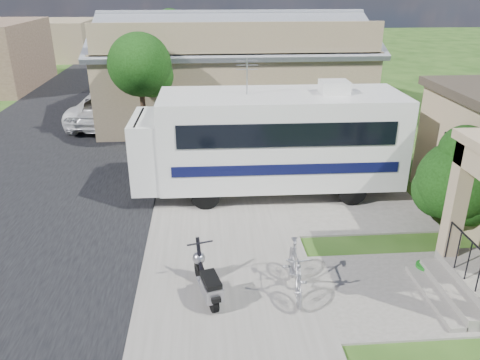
{
  "coord_description": "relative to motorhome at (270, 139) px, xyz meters",
  "views": [
    {
      "loc": [
        -1.4,
        -9.15,
        6.28
      ],
      "look_at": [
        -0.5,
        2.5,
        1.3
      ],
      "focal_mm": 35.0,
      "sensor_mm": 36.0,
      "label": 1
    }
  ],
  "objects": [
    {
      "name": "ground",
      "position": [
        -0.59,
        -4.52,
        -1.79
      ],
      "size": [
        120.0,
        120.0,
        0.0
      ],
      "primitive_type": "plane",
      "color": "#1D3E10"
    },
    {
      "name": "street_slab",
      "position": [
        -8.09,
        5.48,
        -1.78
      ],
      "size": [
        9.0,
        80.0,
        0.02
      ],
      "primitive_type": "cube",
      "color": "black",
      "rests_on": "ground"
    },
    {
      "name": "sidewalk_slab",
      "position": [
        -1.59,
        5.48,
        -1.76
      ],
      "size": [
        4.0,
        80.0,
        0.06
      ],
      "primitive_type": "cube",
      "color": "slate",
      "rests_on": "ground"
    },
    {
      "name": "driveway_slab",
      "position": [
        0.91,
        -0.02,
        -1.77
      ],
      "size": [
        7.0,
        6.0,
        0.05
      ],
      "primitive_type": "cube",
      "color": "slate",
      "rests_on": "ground"
    },
    {
      "name": "walk_slab",
      "position": [
        2.41,
        -5.52,
        -1.77
      ],
      "size": [
        4.0,
        3.0,
        0.05
      ],
      "primitive_type": "cube",
      "color": "slate",
      "rests_on": "ground"
    },
    {
      "name": "warehouse",
      "position": [
        -0.59,
        9.45,
        0.19
      ],
      "size": [
        12.5,
        8.4,
        5.04
      ],
      "color": "#877554",
      "rests_on": "ground"
    },
    {
      "name": "distant_bldg_near",
      "position": [
        -15.59,
        29.48,
        -0.19
      ],
      "size": [
        8.0,
        7.0,
        3.2
      ],
      "primitive_type": "cube",
      "color": "#877554",
      "rests_on": "ground"
    },
    {
      "name": "street_tree_a",
      "position": [
        -4.29,
        4.53,
        1.45
      ],
      "size": [
        2.44,
        2.4,
        4.58
      ],
      "color": "#302115",
      "rests_on": "ground"
    },
    {
      "name": "street_tree_b",
      "position": [
        -4.29,
        14.53,
        1.6
      ],
      "size": [
        2.44,
        2.4,
        4.73
      ],
      "color": "#302115",
      "rests_on": "ground"
    },
    {
      "name": "street_tree_c",
      "position": [
        -4.29,
        23.53,
        1.31
      ],
      "size": [
        2.44,
        2.4,
        4.42
      ],
      "color": "#302115",
      "rests_on": "ground"
    },
    {
      "name": "motorhome",
      "position": [
        0.0,
        0.0,
        0.0
      ],
      "size": [
        8.18,
        2.75,
        4.18
      ],
      "rotation": [
        0.0,
        0.0,
        -0.01
      ],
      "color": "silver",
      "rests_on": "ground"
    },
    {
      "name": "shrub",
      "position": [
        4.69,
        -2.76,
        -0.29
      ],
      "size": [
        2.4,
        2.29,
        2.94
      ],
      "color": "#302115",
      "rests_on": "ground"
    },
    {
      "name": "scooter",
      "position": [
        -2.05,
        -5.44,
        -1.31
      ],
      "size": [
        0.75,
        1.61,
        1.07
      ],
      "rotation": [
        0.0,
        0.0,
        0.26
      ],
      "color": "black",
      "rests_on": "ground"
    },
    {
      "name": "bicycle",
      "position": [
        -0.16,
        -5.35,
        -1.23
      ],
      "size": [
        0.64,
        1.9,
        1.12
      ],
      "primitive_type": "imported",
      "rotation": [
        0.0,
        0.0,
        -0.06
      ],
      "color": "#97969D",
      "rests_on": "ground"
    },
    {
      "name": "pickup_truck",
      "position": [
        -6.5,
        8.51,
        -1.01
      ],
      "size": [
        3.37,
        5.94,
        1.56
      ],
      "primitive_type": "imported",
      "rotation": [
        0.0,
        0.0,
        3.0
      ],
      "color": "white",
      "rests_on": "ground"
    },
    {
      "name": "van",
      "position": [
        -7.06,
        15.8,
        -0.89
      ],
      "size": [
        3.11,
        6.43,
        1.8
      ],
      "primitive_type": "imported",
      "rotation": [
        0.0,
        0.0,
        -0.1
      ],
      "color": "white",
      "rests_on": "ground"
    },
    {
      "name": "garden_hose",
      "position": [
        3.01,
        -4.82,
        -1.7
      ],
      "size": [
        0.43,
        0.43,
        0.19
      ],
      "primitive_type": "cylinder",
      "color": "#146516",
      "rests_on": "ground"
    }
  ]
}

